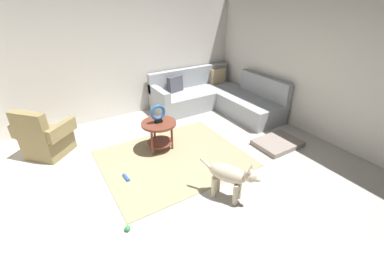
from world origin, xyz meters
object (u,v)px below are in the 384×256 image
(dog_toy_ball, at_px, (128,228))
(side_table, at_px, (159,129))
(armchair, at_px, (45,138))
(sectional_couch, at_px, (216,98))
(dog_bed_mat, at_px, (277,143))
(dog_toy_rope, at_px, (126,178))
(dog, at_px, (231,176))
(torus_sculpture, at_px, (158,113))

(dog_toy_ball, bearing_deg, side_table, 52.14)
(side_table, height_order, dog_toy_ball, side_table)
(armchair, height_order, side_table, armchair)
(sectional_couch, xyz_separation_m, armchair, (-3.62, -0.06, 0.03))
(dog_bed_mat, relative_size, dog_toy_rope, 4.45)
(dog_toy_ball, relative_size, dog_toy_rope, 0.39)
(armchair, relative_size, dog_toy_rope, 5.53)
(dog, xyz_separation_m, dog_toy_rope, (-1.06, 1.13, -0.35))
(side_table, height_order, torus_sculpture, torus_sculpture)
(dog_toy_rope, bearing_deg, dog_toy_ball, -108.02)
(side_table, relative_size, dog_toy_ball, 8.55)
(dog_bed_mat, bearing_deg, sectional_couch, 89.84)
(dog_bed_mat, height_order, dog_toy_ball, dog_bed_mat)
(torus_sculpture, xyz_separation_m, dog, (0.26, -1.62, -0.33))
(sectional_couch, height_order, side_table, sectional_couch)
(sectional_couch, bearing_deg, dog_toy_rope, -152.30)
(torus_sculpture, bearing_deg, side_table, 86.42)
(sectional_couch, relative_size, dog_toy_rope, 12.52)
(torus_sculpture, relative_size, dog_toy_rope, 1.81)
(dog, bearing_deg, sectional_couch, -152.21)
(sectional_couch, xyz_separation_m, dog, (-1.64, -2.55, 0.09))
(armchair, height_order, dog, armchair)
(dog_bed_mat, xyz_separation_m, dog_toy_rope, (-2.70, 0.52, -0.02))
(armchair, xyz_separation_m, dog_bed_mat, (3.61, -1.88, -0.28))
(sectional_couch, xyz_separation_m, dog_bed_mat, (-0.01, -1.94, -0.24))
(dog_toy_ball, bearing_deg, dog_toy_rope, 71.98)
(armchair, relative_size, dog, 1.30)
(sectional_couch, relative_size, armchair, 2.26)
(side_table, xyz_separation_m, dog, (0.26, -1.62, -0.04))
(side_table, xyz_separation_m, torus_sculpture, (-0.00, -0.00, 0.29))
(dog_toy_ball, bearing_deg, torus_sculpture, 52.14)
(armchair, relative_size, dog_toy_ball, 14.17)
(side_table, bearing_deg, sectional_couch, 26.10)
(dog, relative_size, dog_toy_ball, 10.88)
(dog, relative_size, dog_toy_rope, 4.25)
(armchair, height_order, dog_toy_ball, armchair)
(dog_toy_rope, bearing_deg, sectional_couch, 27.70)
(sectional_couch, height_order, torus_sculpture, sectional_couch)
(armchair, xyz_separation_m, torus_sculpture, (1.71, -0.87, 0.39))
(dog_toy_ball, height_order, dog_toy_rope, dog_toy_ball)
(torus_sculpture, height_order, dog, torus_sculpture)
(dog_toy_rope, bearing_deg, torus_sculpture, 31.31)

